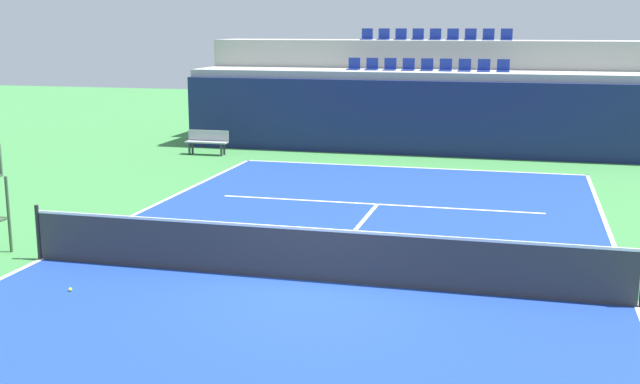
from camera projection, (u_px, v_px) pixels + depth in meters
ground_plane at (312, 281)px, 14.27m from camera, size 80.00×80.00×0.00m
court_surface at (312, 281)px, 14.27m from camera, size 11.00×24.00×0.01m
baseline_far at (409, 167)px, 25.59m from camera, size 11.00×0.10×0.00m
sideline_left at (42, 259)px, 15.60m from camera, size 0.10×24.00×0.00m
sideline_right at (637, 307)px, 12.94m from camera, size 0.10×24.00×0.00m
service_line_far at (377, 204)px, 20.33m from camera, size 8.26×0.10×0.00m
centre_service_line at (350, 236)px, 17.30m from camera, size 0.10×6.40×0.00m
back_wall at (420, 118)px, 27.82m from camera, size 17.26×0.30×2.59m
stands_tier_lower at (425, 111)px, 29.07m from camera, size 17.26×2.40×2.86m
stands_tier_upper at (433, 91)px, 31.24m from camera, size 17.26×2.40×3.91m
seating_row_lower at (427, 67)px, 28.84m from camera, size 5.82×0.44×0.44m
seating_row_upper at (435, 37)px, 30.90m from camera, size 5.82×0.44×0.44m
tennis_net at (312, 254)px, 14.16m from camera, size 11.08×0.08×1.07m
player_bench at (207, 140)px, 28.13m from camera, size 1.50×0.40×0.85m
tennis_ball_2 at (70, 290)px, 13.68m from camera, size 0.07×0.07×0.07m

